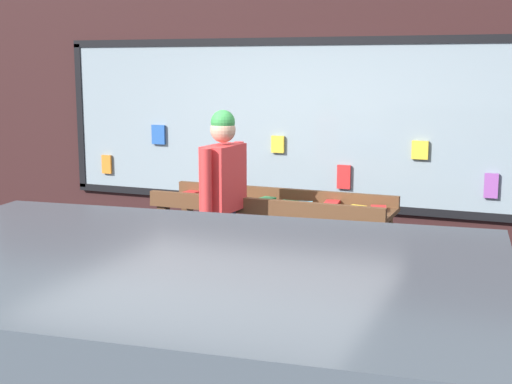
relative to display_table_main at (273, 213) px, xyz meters
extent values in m
plane|color=#2D2D33|center=(0.00, -1.13, -0.72)|extent=(40.00, 40.00, 0.00)
cube|color=#331919|center=(0.00, 1.27, 0.94)|extent=(8.65, 0.20, 3.32)
cube|color=#8C9EA8|center=(-0.33, 1.14, 0.74)|extent=(5.12, 0.03, 1.71)
cube|color=black|center=(-0.33, 1.14, 1.59)|extent=(5.20, 0.06, 0.08)
cube|color=black|center=(-0.33, 1.14, -0.12)|extent=(5.20, 0.06, 0.08)
cube|color=black|center=(-2.89, 1.14, 0.74)|extent=(0.08, 0.06, 1.71)
cube|color=orange|center=(-2.53, 1.10, 0.18)|extent=(0.12, 0.03, 0.22)
cube|color=#2659B2|center=(-1.81, 1.10, 0.56)|extent=(0.17, 0.03, 0.22)
cube|color=#5999A5|center=(-1.07, 1.10, 0.20)|extent=(0.15, 0.03, 0.25)
cube|color=yellow|center=(-0.36, 1.10, 0.51)|extent=(0.14, 0.03, 0.18)
cube|color=red|center=(0.38, 1.10, 0.20)|extent=(0.14, 0.03, 0.25)
cube|color=yellow|center=(1.15, 1.10, 0.51)|extent=(0.16, 0.03, 0.18)
cube|color=#994CA5|center=(1.84, 1.10, 0.20)|extent=(0.13, 0.03, 0.24)
cube|color=brown|center=(-1.02, -0.23, -0.34)|extent=(0.09, 0.09, 0.77)
cube|color=brown|center=(1.01, -0.26, -0.34)|extent=(0.09, 0.09, 0.77)
cube|color=brown|center=(-1.01, 0.25, -0.34)|extent=(0.09, 0.09, 0.77)
cube|color=brown|center=(1.01, 0.22, -0.34)|extent=(0.09, 0.09, 0.77)
cube|color=brown|center=(0.00, 0.00, 0.06)|extent=(2.24, 0.67, 0.04)
cube|color=brown|center=(-0.01, -0.29, 0.12)|extent=(2.23, 0.09, 0.12)
cube|color=brown|center=(0.00, 0.29, 0.12)|extent=(2.23, 0.09, 0.12)
cube|color=red|center=(-0.94, 0.17, 0.10)|extent=(0.16, 0.23, 0.02)
cube|color=#5999A5|center=(-0.71, 0.14, 0.10)|extent=(0.16, 0.20, 0.03)
cube|color=black|center=(-0.52, 0.03, 0.09)|extent=(0.18, 0.24, 0.02)
cube|color=yellow|center=(-0.30, -0.05, 0.10)|extent=(0.14, 0.21, 0.02)
cube|color=#338C4C|center=(-0.10, 0.09, 0.10)|extent=(0.16, 0.20, 0.03)
cube|color=#338C4C|center=(0.11, 0.05, 0.09)|extent=(0.16, 0.22, 0.02)
cube|color=#5999A5|center=(0.31, 0.01, 0.10)|extent=(0.17, 0.21, 0.03)
cube|color=red|center=(0.52, 0.14, 0.10)|extent=(0.15, 0.24, 0.03)
cube|color=yellow|center=(0.76, 0.05, 0.09)|extent=(0.18, 0.24, 0.02)
cube|color=red|center=(0.96, 0.08, 0.10)|extent=(0.17, 0.22, 0.03)
cylinder|color=#2D334C|center=(-0.29, -0.55, -0.31)|extent=(0.14, 0.14, 0.81)
cylinder|color=#2D334C|center=(-0.28, -0.40, -0.31)|extent=(0.14, 0.14, 0.81)
cube|color=red|center=(-0.28, -0.48, 0.38)|extent=(0.26, 0.47, 0.58)
cylinder|color=red|center=(-0.31, -0.76, 0.40)|extent=(0.09, 0.09, 0.55)
cylinder|color=red|center=(-0.26, -0.19, 0.40)|extent=(0.09, 0.09, 0.55)
sphere|color=tan|center=(-0.28, -0.48, 0.80)|extent=(0.22, 0.22, 0.22)
sphere|color=#338C3F|center=(-0.28, -0.48, 0.87)|extent=(0.21, 0.21, 0.21)
ellipsoid|color=white|center=(0.21, -0.64, -0.42)|extent=(0.34, 0.46, 0.22)
ellipsoid|color=black|center=(0.21, -0.64, -0.41)|extent=(0.29, 0.31, 0.23)
sphere|color=white|center=(0.29, -0.40, -0.37)|extent=(0.19, 0.19, 0.19)
cylinder|color=white|center=(0.13, -0.86, -0.39)|extent=(0.06, 0.10, 0.12)
cylinder|color=white|center=(0.30, -0.54, -0.62)|extent=(0.04, 0.04, 0.19)
cylinder|color=white|center=(0.20, -0.50, -0.62)|extent=(0.04, 0.04, 0.19)
cylinder|color=white|center=(0.22, -0.77, -0.62)|extent=(0.04, 0.04, 0.19)
cylinder|color=white|center=(0.12, -0.74, -0.62)|extent=(0.04, 0.04, 0.19)
cube|color=#4C5660|center=(1.08, -3.92, 0.41)|extent=(2.44, 1.75, 0.56)
camera|label=1|loc=(2.24, -6.04, 1.35)|focal=50.00mm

